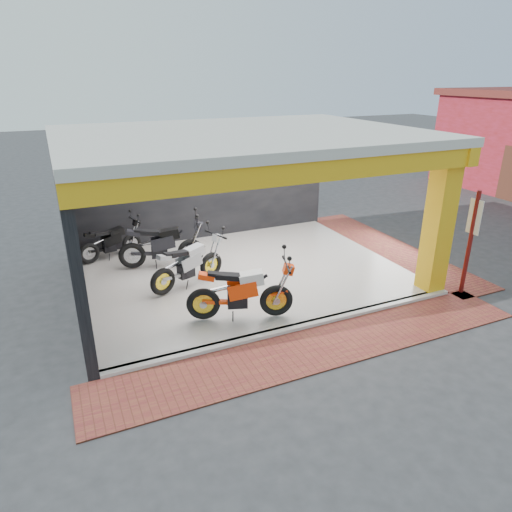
# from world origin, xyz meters

# --- Properties ---
(ground) EXTENTS (80.00, 80.00, 0.00)m
(ground) POSITION_xyz_m (0.00, 0.00, 0.00)
(ground) COLOR #2D2D30
(ground) RESTS_ON ground
(showroom_floor) EXTENTS (8.00, 6.00, 0.10)m
(showroom_floor) POSITION_xyz_m (0.00, 2.00, 0.05)
(showroom_floor) COLOR silver
(showroom_floor) RESTS_ON ground
(showroom_ceiling) EXTENTS (8.40, 6.40, 0.20)m
(showroom_ceiling) POSITION_xyz_m (0.00, 2.00, 3.60)
(showroom_ceiling) COLOR beige
(showroom_ceiling) RESTS_ON corner_column
(back_wall) EXTENTS (8.20, 0.20, 3.50)m
(back_wall) POSITION_xyz_m (0.00, 5.10, 1.75)
(back_wall) COLOR black
(back_wall) RESTS_ON ground
(left_wall) EXTENTS (0.20, 6.20, 3.50)m
(left_wall) POSITION_xyz_m (-4.10, 2.00, 1.75)
(left_wall) COLOR black
(left_wall) RESTS_ON ground
(corner_column) EXTENTS (0.50, 0.50, 3.50)m
(corner_column) POSITION_xyz_m (3.75, -0.75, 1.75)
(corner_column) COLOR gold
(corner_column) RESTS_ON ground
(header_beam_front) EXTENTS (8.40, 0.30, 0.40)m
(header_beam_front) POSITION_xyz_m (0.00, -1.00, 3.30)
(header_beam_front) COLOR gold
(header_beam_front) RESTS_ON corner_column
(header_beam_right) EXTENTS (0.30, 6.40, 0.40)m
(header_beam_right) POSITION_xyz_m (4.00, 2.00, 3.30)
(header_beam_right) COLOR gold
(header_beam_right) RESTS_ON corner_column
(floor_kerb) EXTENTS (8.00, 0.20, 0.10)m
(floor_kerb) POSITION_xyz_m (0.00, -1.02, 0.05)
(floor_kerb) COLOR silver
(floor_kerb) RESTS_ON ground
(paver_front) EXTENTS (9.00, 1.40, 0.03)m
(paver_front) POSITION_xyz_m (0.00, -1.80, 0.01)
(paver_front) COLOR brown
(paver_front) RESTS_ON ground
(paver_right) EXTENTS (1.40, 7.00, 0.03)m
(paver_right) POSITION_xyz_m (4.80, 2.00, 0.01)
(paver_right) COLOR brown
(paver_right) RESTS_ON ground
(signpost) EXTENTS (0.10, 0.35, 2.53)m
(signpost) POSITION_xyz_m (4.40, -1.15, 1.38)
(signpost) COLOR #64110F
(signpost) RESTS_ON ground
(moto_hero) EXTENTS (2.53, 1.58, 1.45)m
(moto_hero) POSITION_xyz_m (-0.30, -0.50, 0.83)
(moto_hero) COLOR #FF3B0A
(moto_hero) RESTS_ON showroom_floor
(moto_row_a) EXTENTS (2.35, 1.51, 1.35)m
(moto_row_a) POSITION_xyz_m (-0.91, 1.96, 0.77)
(moto_row_a) COLOR #9B9EA3
(moto_row_a) RESTS_ON showroom_floor
(moto_row_b) EXTENTS (2.51, 1.40, 1.45)m
(moto_row_b) POSITION_xyz_m (-1.12, 3.00, 0.83)
(moto_row_b) COLOR black
(moto_row_b) RESTS_ON showroom_floor
(moto_row_d) EXTENTS (2.03, 1.17, 1.17)m
(moto_row_d) POSITION_xyz_m (-2.43, 4.50, 0.69)
(moto_row_d) COLOR black
(moto_row_d) RESTS_ON showroom_floor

